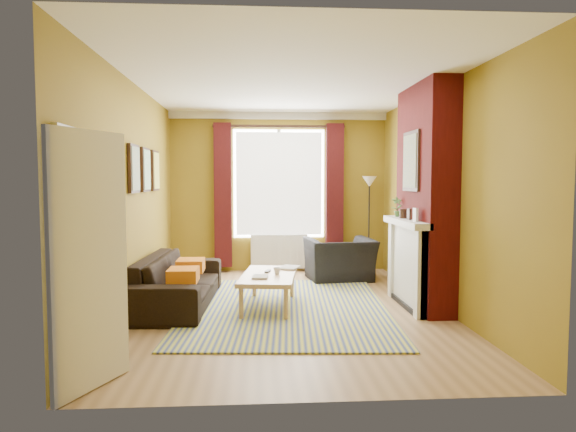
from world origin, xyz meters
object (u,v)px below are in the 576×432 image
object	(u,v)px
wicker_stool	(322,260)
floor_lamp	(369,197)
armchair	(340,259)
coffee_table	(269,278)
sofa	(178,281)

from	to	relation	value
wicker_stool	floor_lamp	bearing A→B (deg)	0.00
armchair	coffee_table	bearing A→B (deg)	48.90
armchair	wicker_stool	world-z (taller)	armchair
armchair	coffee_table	size ratio (longest dim) A/B	0.76
wicker_stool	coffee_table	bearing A→B (deg)	-112.71
wicker_stool	floor_lamp	world-z (taller)	floor_lamp
sofa	coffee_table	bearing A→B (deg)	-97.77
armchair	wicker_stool	bearing A→B (deg)	-77.65
sofa	wicker_stool	distance (m)	3.03
floor_lamp	wicker_stool	bearing A→B (deg)	180.00
sofa	wicker_stool	bearing A→B (deg)	-42.22
armchair	floor_lamp	world-z (taller)	floor_lamp
coffee_table	wicker_stool	size ratio (longest dim) A/B	2.95
floor_lamp	coffee_table	bearing A→B (deg)	-127.47
sofa	armchair	bearing A→B (deg)	-54.36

